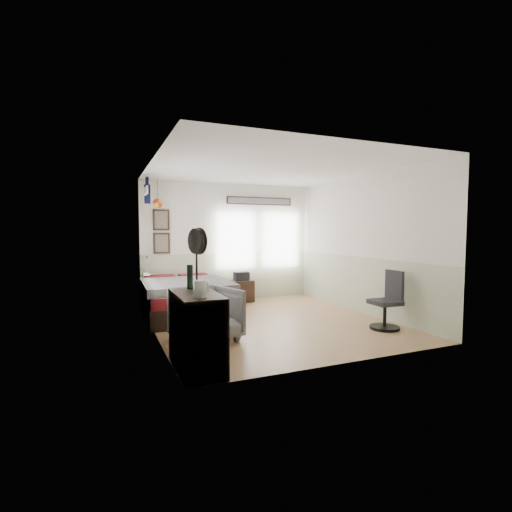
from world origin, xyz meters
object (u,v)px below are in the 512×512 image
Objects in this scene: bed at (185,298)px; armchair at (207,315)px; task_chair at (388,305)px; nightstand at (241,291)px; dresser at (197,331)px.

armchair reaches higher than bed.
task_chair is (2.94, -0.48, 0.00)m from armchair.
armchair is at bearing -90.45° from bed.
dresser is at bearing -120.84° from nightstand.
armchair is 2.98m from task_chair.
task_chair is (3.33, 0.55, -0.06)m from dresser.
nightstand is at bearing 43.00° from armchair.
nightstand is 3.42m from task_chair.
bed is 2.17× the size of dresser.
bed is 2.25× the size of task_chair.
dresser is at bearing -127.98° from armchair.
dresser is 1.04× the size of task_chair.
armchair is 3.04m from nightstand.
task_chair reaches higher than bed.
task_chair is at bearing 9.30° from dresser.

